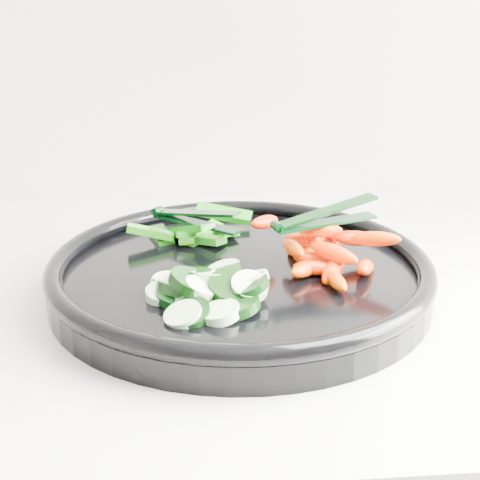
{
  "coord_description": "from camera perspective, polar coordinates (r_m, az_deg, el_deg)",
  "views": [
    {
      "loc": [
        0.31,
        1.07,
        1.21
      ],
      "look_at": [
        0.36,
        1.67,
        0.99
      ],
      "focal_mm": 50.0,
      "sensor_mm": 36.0,
      "label": 1
    }
  ],
  "objects": [
    {
      "name": "cucumber_pile",
      "position": [
        0.59,
        -3.26,
        -4.31
      ],
      "size": [
        0.12,
        0.11,
        0.04
      ],
      "color": "black",
      "rests_on": "veggie_tray"
    },
    {
      "name": "veggie_tray",
      "position": [
        0.66,
        0.0,
        -2.84
      ],
      "size": [
        0.38,
        0.38,
        0.04
      ],
      "color": "black",
      "rests_on": "counter"
    },
    {
      "name": "carrot_pile",
      "position": [
        0.67,
        7.11,
        -0.7
      ],
      "size": [
        0.14,
        0.15,
        0.05
      ],
      "color": "red",
      "rests_on": "veggie_tray"
    },
    {
      "name": "tong_carrot",
      "position": [
        0.65,
        7.11,
        1.92
      ],
      "size": [
        0.11,
        0.05,
        0.02
      ],
      "color": "black",
      "rests_on": "carrot_pile"
    },
    {
      "name": "pepper_pile",
      "position": [
        0.74,
        -4.0,
        0.82
      ],
      "size": [
        0.14,
        0.1,
        0.04
      ],
      "color": "#09680A",
      "rests_on": "veggie_tray"
    },
    {
      "name": "tong_pepper",
      "position": [
        0.73,
        -4.02,
        1.93
      ],
      "size": [
        0.1,
        0.08,
        0.02
      ],
      "color": "black",
      "rests_on": "pepper_pile"
    }
  ]
}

